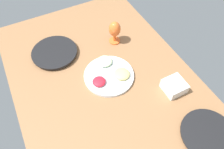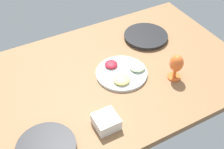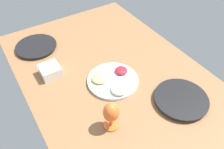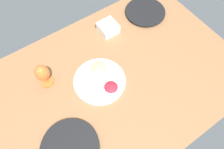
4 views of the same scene
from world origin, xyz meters
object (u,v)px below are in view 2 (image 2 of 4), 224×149
(fruit_platter, at_px, (123,72))
(dinner_plate_left, at_px, (46,148))
(hurricane_glass_orange, at_px, (176,65))
(square_bowl_white, at_px, (106,121))
(dinner_plate_right, at_px, (146,36))

(fruit_platter, bearing_deg, dinner_plate_left, -154.27)
(hurricane_glass_orange, relative_size, square_bowl_white, 1.40)
(hurricane_glass_orange, height_order, square_bowl_white, hurricane_glass_orange)
(hurricane_glass_orange, bearing_deg, square_bowl_white, -166.83)
(dinner_plate_left, relative_size, hurricane_glass_orange, 1.72)
(dinner_plate_right, height_order, square_bowl_white, square_bowl_white)
(fruit_platter, bearing_deg, square_bowl_white, -132.25)
(fruit_platter, distance_m, square_bowl_white, 0.39)
(dinner_plate_left, xyz_separation_m, square_bowl_white, (0.31, -0.01, 0.02))
(dinner_plate_right, bearing_deg, hurricane_glass_orange, -99.98)
(dinner_plate_right, relative_size, square_bowl_white, 2.54)
(fruit_platter, height_order, hurricane_glass_orange, hurricane_glass_orange)
(dinner_plate_left, distance_m, hurricane_glass_orange, 0.83)
(dinner_plate_left, height_order, fruit_platter, fruit_platter)
(dinner_plate_left, height_order, dinner_plate_right, dinner_plate_right)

